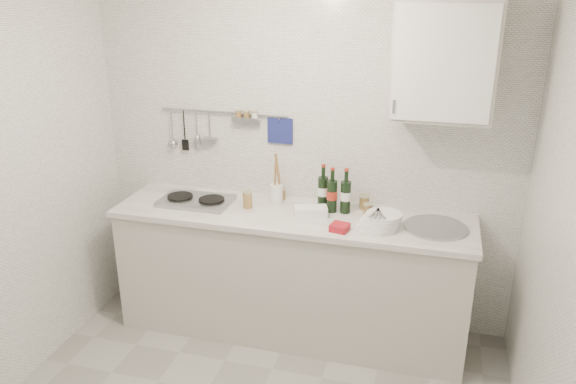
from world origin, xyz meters
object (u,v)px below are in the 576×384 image
object	(u,v)px
wall_cabinet	(444,61)
wine_bottles	(334,189)
plate_stack_hob	(200,198)
plate_stack_sink	(380,221)
utensil_crock	(277,191)

from	to	relation	value
wall_cabinet	wine_bottles	xyz separation A→B (m)	(-0.64, 0.00, -0.87)
wall_cabinet	plate_stack_hob	distance (m)	1.90
plate_stack_hob	plate_stack_sink	size ratio (longest dim) A/B	1.02
wine_bottles	utensil_crock	distance (m)	0.42
plate_stack_hob	wine_bottles	xyz separation A→B (m)	(0.96, 0.05, 0.14)
wall_cabinet	utensil_crock	distance (m)	1.41
wall_cabinet	plate_stack_sink	world-z (taller)	wall_cabinet
wine_bottles	wall_cabinet	bearing A→B (deg)	-0.04
wall_cabinet	wine_bottles	size ratio (longest dim) A/B	2.26
plate_stack_hob	wall_cabinet	bearing A→B (deg)	1.67
plate_stack_sink	utensil_crock	distance (m)	0.80
plate_stack_hob	plate_stack_sink	xyz separation A→B (m)	(1.31, -0.16, 0.03)
wall_cabinet	wine_bottles	distance (m)	1.08
plate_stack_sink	wine_bottles	bearing A→B (deg)	148.98
wine_bottles	utensil_crock	world-z (taller)	utensil_crock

